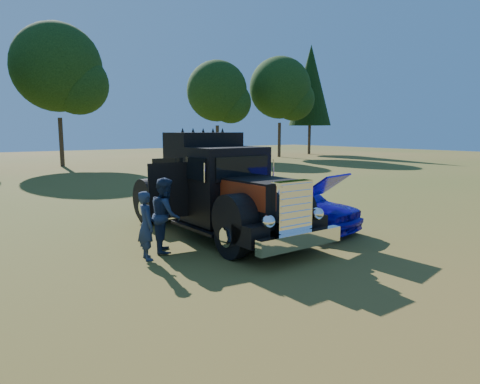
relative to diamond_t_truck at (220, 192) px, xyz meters
name	(u,v)px	position (x,y,z in m)	size (l,w,h in m)	color
ground	(214,255)	(-1.23, -1.55, -1.28)	(120.00, 120.00, 0.00)	#375117
diamond_t_truck	(220,192)	(0.00, 0.00, 0.00)	(3.37, 7.16, 3.00)	black
hotrod_coupe	(291,205)	(2.33, -0.56, -0.52)	(2.62, 4.68, 1.89)	#0708A9
spectator_near	(146,225)	(-2.69, -0.90, -0.46)	(0.60, 0.39, 1.65)	#1A1D3D
spectator_far	(166,215)	(-2.01, -0.55, -0.33)	(0.92, 0.72, 1.89)	#1E2246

